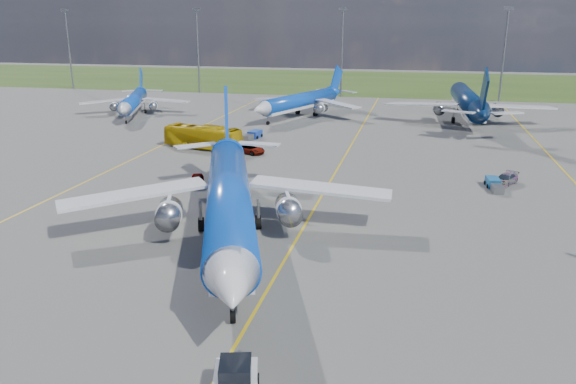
% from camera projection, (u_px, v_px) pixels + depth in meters
% --- Properties ---
extents(ground, '(400.00, 400.00, 0.00)m').
position_uv_depth(ground, '(277.00, 274.00, 44.93)').
color(ground, '#50504D').
rests_on(ground, ground).
extents(grass_strip, '(400.00, 80.00, 0.01)m').
position_uv_depth(grass_strip, '(387.00, 82.00, 184.70)').
color(grass_strip, '#2D4719').
rests_on(grass_strip, ground).
extents(taxiway_lines, '(60.25, 160.00, 0.02)m').
position_uv_depth(taxiway_lines, '(331.00, 181.00, 70.70)').
color(taxiway_lines, gold).
rests_on(taxiway_lines, ground).
extents(floodlight_masts, '(202.20, 0.50, 22.70)m').
position_uv_depth(floodlight_masts, '(421.00, 49.00, 141.61)').
color(floodlight_masts, slate).
rests_on(floodlight_masts, ground).
extents(bg_jet_nw, '(34.89, 39.65, 8.67)m').
position_uv_depth(bg_jet_nw, '(134.00, 115.00, 120.53)').
color(bg_jet_nw, blue).
rests_on(bg_jet_nw, ground).
extents(bg_jet_nnw, '(38.13, 43.19, 9.41)m').
position_uv_depth(bg_jet_nnw, '(301.00, 117.00, 118.60)').
color(bg_jet_nnw, blue).
rests_on(bg_jet_nnw, ground).
extents(bg_jet_n, '(36.17, 46.38, 11.76)m').
position_uv_depth(bg_jet_n, '(466.00, 121.00, 113.26)').
color(bg_jet_n, '#081E44').
rests_on(bg_jet_n, ground).
extents(main_airliner, '(46.74, 53.26, 11.67)m').
position_uv_depth(main_airliner, '(230.00, 240.00, 51.80)').
color(main_airliner, blue).
rests_on(main_airliner, ground).
extents(apron_bus, '(13.60, 6.27, 3.69)m').
position_uv_depth(apron_bus, '(203.00, 137.00, 88.39)').
color(apron_bus, gold).
rests_on(apron_bus, ground).
extents(service_car_a, '(2.84, 4.25, 1.35)m').
position_uv_depth(service_car_a, '(197.00, 180.00, 69.03)').
color(service_car_a, '#999999').
rests_on(service_car_a, ground).
extents(service_car_b, '(5.48, 4.21, 1.38)m').
position_uv_depth(service_car_b, '(250.00, 149.00, 85.47)').
color(service_car_b, '#999999').
rests_on(service_car_b, ground).
extents(service_car_c, '(3.86, 4.88, 1.32)m').
position_uv_depth(service_car_c, '(505.00, 179.00, 69.27)').
color(service_car_c, '#999999').
rests_on(service_car_c, ground).
extents(baggage_tug_w, '(1.78, 5.01, 1.10)m').
position_uv_depth(baggage_tug_w, '(494.00, 185.00, 67.53)').
color(baggage_tug_w, '#17568B').
rests_on(baggage_tug_w, ground).
extents(baggage_tug_c, '(2.32, 5.74, 1.25)m').
position_uv_depth(baggage_tug_c, '(252.00, 135.00, 96.05)').
color(baggage_tug_c, '#1A3DA1').
rests_on(baggage_tug_c, ground).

